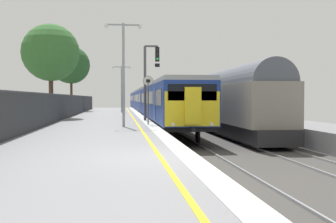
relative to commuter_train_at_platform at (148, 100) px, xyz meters
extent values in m
cube|color=gray|center=(-4.60, -38.59, -1.77)|extent=(6.40, 110.00, 1.00)
cube|color=silver|center=(-1.70, -38.59, -1.26)|extent=(0.60, 110.00, 0.01)
cube|color=yellow|center=(-2.45, -38.59, -1.26)|extent=(0.12, 110.00, 0.01)
cube|color=gray|center=(-0.71, -38.59, -2.23)|extent=(0.07, 110.00, 0.08)
cube|color=gray|center=(0.72, -38.59, -2.23)|extent=(0.07, 110.00, 0.08)
cube|color=navy|center=(0.00, -20.19, 0.00)|extent=(2.80, 19.66, 2.30)
cube|color=black|center=(0.00, -20.19, -1.27)|extent=(2.64, 19.06, 0.25)
cube|color=#93999E|center=(0.00, -20.19, 1.27)|extent=(2.68, 19.66, 0.24)
cube|color=black|center=(-1.41, -20.19, 0.30)|extent=(0.02, 18.06, 0.84)
cube|color=#1D3A98|center=(-1.41, -25.11, -0.10)|extent=(0.03, 1.10, 1.90)
cube|color=#1D3A98|center=(-1.41, -15.28, -0.10)|extent=(0.03, 1.10, 1.90)
cylinder|color=black|center=(-0.78, -27.42, -1.77)|extent=(0.12, 0.84, 0.84)
cylinder|color=black|center=(0.78, -27.42, -1.77)|extent=(0.12, 0.84, 0.84)
cylinder|color=black|center=(-0.78, -12.96, -1.77)|extent=(0.12, 0.84, 0.84)
cylinder|color=black|center=(0.78, -12.96, -1.77)|extent=(0.12, 0.84, 0.84)
cube|color=navy|center=(0.00, 0.06, 0.00)|extent=(2.80, 19.66, 2.30)
cube|color=black|center=(0.00, 0.06, -1.27)|extent=(2.64, 19.06, 0.25)
cube|color=#93999E|center=(0.00, 0.06, 1.27)|extent=(2.68, 19.66, 0.24)
cube|color=black|center=(-1.41, 0.06, 0.30)|extent=(0.02, 18.06, 0.84)
cube|color=#1D3A98|center=(-1.41, -4.85, -0.10)|extent=(0.03, 1.10, 1.90)
cube|color=#1D3A98|center=(-1.41, 4.98, -0.10)|extent=(0.03, 1.10, 1.90)
cylinder|color=black|center=(-0.78, -7.16, -1.77)|extent=(0.12, 0.84, 0.84)
cylinder|color=black|center=(0.78, -7.16, -1.77)|extent=(0.12, 0.84, 0.84)
cylinder|color=black|center=(-0.78, 7.29, -1.77)|extent=(0.12, 0.84, 0.84)
cylinder|color=black|center=(0.78, 7.29, -1.77)|extent=(0.12, 0.84, 0.84)
cube|color=navy|center=(0.00, 20.32, 0.00)|extent=(2.80, 19.66, 2.30)
cube|color=black|center=(0.00, 20.32, -1.27)|extent=(2.64, 19.06, 0.25)
cube|color=#93999E|center=(0.00, 20.32, 1.27)|extent=(2.68, 19.66, 0.24)
cube|color=black|center=(-1.41, 20.32, 0.30)|extent=(0.02, 18.06, 0.84)
cube|color=#1D3A98|center=(-1.41, 15.41, -0.10)|extent=(0.03, 1.10, 1.90)
cube|color=#1D3A98|center=(-1.41, 25.24, -0.10)|extent=(0.03, 1.10, 1.90)
cylinder|color=black|center=(-0.78, 13.09, -1.77)|extent=(0.12, 0.84, 0.84)
cylinder|color=black|center=(0.78, 13.09, -1.77)|extent=(0.12, 0.84, 0.84)
cylinder|color=black|center=(-0.78, 27.55, -1.77)|extent=(0.12, 0.84, 0.84)
cylinder|color=black|center=(0.78, 27.55, -1.77)|extent=(0.12, 0.84, 0.84)
cube|color=yellow|center=(0.00, -29.98, -0.25)|extent=(2.70, 0.10, 1.70)
cube|color=black|center=(0.00, -29.99, 0.55)|extent=(2.40, 0.08, 0.80)
cube|color=yellow|center=(0.00, -30.12, -0.10)|extent=(0.80, 0.24, 1.80)
cylinder|color=white|center=(-0.95, -30.04, -1.00)|extent=(0.18, 0.06, 0.18)
cylinder|color=white|center=(0.95, -30.04, -1.00)|extent=(0.18, 0.06, 0.18)
cylinder|color=black|center=(0.00, -30.27, -1.25)|extent=(0.20, 0.35, 0.20)
cube|color=black|center=(0.00, 0.06, 1.52)|extent=(0.60, 0.90, 0.20)
cube|color=#232326|center=(4.00, -24.01, -1.64)|extent=(2.30, 14.38, 0.79)
cube|color=gray|center=(4.00, -24.01, -0.08)|extent=(2.60, 13.58, 2.33)
cylinder|color=#515660|center=(4.00, -24.01, 1.08)|extent=(2.39, 13.18, 2.39)
cylinder|color=black|center=(3.22, -29.20, -1.77)|extent=(0.12, 0.84, 0.84)
cylinder|color=black|center=(4.78, -29.20, -1.77)|extent=(0.12, 0.84, 0.84)
cylinder|color=black|center=(3.22, -18.83, -1.77)|extent=(0.12, 0.84, 0.84)
cylinder|color=black|center=(4.78, -18.83, -1.77)|extent=(0.12, 0.84, 0.84)
cube|color=#232326|center=(4.00, -8.84, -1.64)|extent=(2.30, 14.38, 0.79)
cube|color=gray|center=(4.00, -8.84, -0.08)|extent=(2.60, 13.58, 2.33)
cylinder|color=#515660|center=(4.00, -8.84, 1.08)|extent=(2.39, 13.18, 2.39)
cylinder|color=black|center=(3.22, -14.03, -1.77)|extent=(0.12, 0.84, 0.84)
cylinder|color=black|center=(4.78, -14.03, -1.77)|extent=(0.12, 0.84, 0.84)
cylinder|color=black|center=(3.22, -3.65, -1.77)|extent=(0.12, 0.84, 0.84)
cylinder|color=black|center=(4.78, -3.65, -1.77)|extent=(0.12, 0.84, 0.84)
cylinder|color=#47474C|center=(-1.75, -21.55, 1.29)|extent=(0.18, 0.18, 5.11)
cube|color=#47474C|center=(-1.30, -21.55, 3.84)|extent=(0.90, 0.12, 0.12)
cube|color=black|center=(-0.90, -21.55, 3.29)|extent=(0.28, 0.20, 1.00)
cylinder|color=black|center=(-0.90, -21.67, 3.61)|extent=(0.16, 0.04, 0.16)
cylinder|color=black|center=(-0.90, -21.67, 3.29)|extent=(0.16, 0.04, 0.16)
cylinder|color=#19D83F|center=(-0.90, -21.67, 2.97)|extent=(0.16, 0.04, 0.16)
cube|color=black|center=(-0.90, -21.55, 2.54)|extent=(0.32, 0.16, 0.24)
cylinder|color=#59595B|center=(-1.85, -25.92, -0.03)|extent=(0.08, 0.08, 2.48)
cylinder|color=black|center=(-1.85, -25.93, 1.27)|extent=(0.59, 0.02, 0.59)
cylinder|color=silver|center=(-1.85, -25.94, 1.27)|extent=(0.56, 0.02, 0.56)
cube|color=black|center=(-1.85, -25.95, 1.27)|extent=(0.24, 0.01, 0.18)
cylinder|color=#93999E|center=(-3.27, -27.50, 1.50)|extent=(0.14, 0.14, 5.54)
cube|color=#93999E|center=(-2.82, -27.50, 4.17)|extent=(0.90, 0.08, 0.08)
cylinder|color=silver|center=(-2.37, -27.50, 4.09)|extent=(0.20, 0.20, 0.18)
cube|color=#93999E|center=(-3.72, -27.50, 4.17)|extent=(0.90, 0.08, 0.08)
cylinder|color=silver|center=(-4.17, -27.50, 4.09)|extent=(0.20, 0.20, 0.18)
cylinder|color=#93999E|center=(-3.27, -5.48, 1.25)|extent=(0.14, 0.14, 5.03)
cube|color=#93999E|center=(-2.82, -5.48, 3.66)|extent=(0.90, 0.08, 0.08)
cylinder|color=silver|center=(-2.37, -5.48, 3.58)|extent=(0.20, 0.20, 0.18)
cube|color=#93999E|center=(-3.72, -5.48, 3.66)|extent=(0.90, 0.08, 0.08)
cylinder|color=silver|center=(-4.17, -5.48, 3.58)|extent=(0.20, 0.20, 0.18)
cylinder|color=#38383D|center=(-7.55, -26.90, -0.37)|extent=(0.07, 0.07, 1.79)
cylinder|color=#38383D|center=(-7.55, -15.22, -0.37)|extent=(0.07, 0.07, 1.79)
cylinder|color=#38383D|center=(-7.55, -3.53, -0.37)|extent=(0.07, 0.07, 1.79)
cylinder|color=#38383D|center=(-7.55, 8.16, -0.37)|extent=(0.07, 0.07, 1.79)
cylinder|color=#473323|center=(-8.78, -17.17, 0.66)|extent=(0.34, 0.34, 3.86)
sphere|color=#33662D|center=(-8.78, -17.17, 3.80)|extent=(4.42, 4.42, 4.42)
sphere|color=#33662D|center=(-9.04, -17.57, 3.25)|extent=(2.80, 2.80, 2.80)
cylinder|color=#473323|center=(-9.27, 0.01, 0.89)|extent=(0.29, 0.29, 4.31)
sphere|color=#234C23|center=(-9.27, 0.01, 4.27)|extent=(4.48, 4.48, 4.48)
sphere|color=#234C23|center=(-9.70, -0.14, 3.71)|extent=(3.20, 3.20, 3.20)
camera|label=1|loc=(-3.48, -48.85, 0.26)|focal=42.39mm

